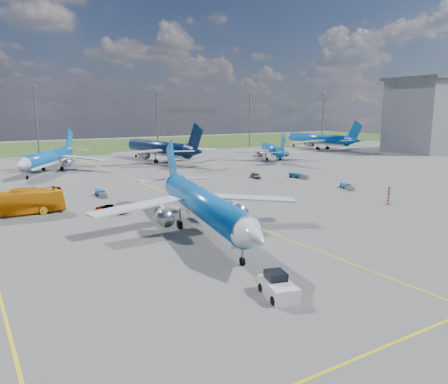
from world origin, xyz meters
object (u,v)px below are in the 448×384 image
bg_jet_nnw (49,172)px  bg_jet_ene (318,149)px  warning_post (389,195)px  baggage_tug_w (347,187)px  baggage_tug_c (101,194)px  apron_bus (15,202)px  pushback_tug (278,287)px  service_car_c (256,176)px  baggage_tug_e (298,176)px  bg_jet_n (159,162)px  bg_jet_ne (272,159)px  service_car_b (112,209)px  main_airliner (203,232)px

bg_jet_nnw → bg_jet_ene: bearing=38.2°
warning_post → baggage_tug_w: 14.24m
bg_jet_nnw → baggage_tug_c: bg_jet_nnw is taller
bg_jet_nnw → apron_bus: bg_jet_nnw is taller
pushback_tug → baggage_tug_w: size_ratio=1.29×
apron_bus → service_car_c: 50.43m
pushback_tug → baggage_tug_w: bearing=52.3°
bg_jet_nnw → pushback_tug: size_ratio=6.53×
pushback_tug → baggage_tug_e: bearing=62.6°
bg_jet_n → bg_jet_ene: bearing=179.3°
bg_jet_ene → pushback_tug: bearing=44.4°
baggage_tug_e → pushback_tug: bearing=-143.6°
bg_jet_n → baggage_tug_e: (13.61, -45.65, 0.49)m
bg_jet_ne → baggage_tug_w: bearing=94.6°
bg_jet_nnw → baggage_tug_w: 70.53m
bg_jet_ene → service_car_b: bearing=31.7°
warning_post → bg_jet_nnw: bg_jet_nnw is taller
bg_jet_ne → pushback_tug: size_ratio=5.75×
pushback_tug → service_car_b: 35.12m
baggage_tug_c → baggage_tug_e: 43.15m
bg_jet_nnw → baggage_tug_w: bg_jet_nnw is taller
apron_bus → service_car_b: apron_bus is taller
baggage_tug_e → warning_post: bearing=-113.0°
baggage_tug_w → baggage_tug_c: bearing=-179.9°
warning_post → main_airliner: main_airliner is taller
warning_post → bg_jet_n: size_ratio=0.07×
bg_jet_n → main_airliner: size_ratio=1.14×
main_airliner → warning_post: bearing=9.1°
warning_post → baggage_tug_e: 29.02m
bg_jet_n → bg_jet_ne: bg_jet_n is taller
baggage_tug_w → pushback_tug: bearing=-120.5°
baggage_tug_w → baggage_tug_e: bearing=108.4°
pushback_tug → service_car_b: size_ratio=1.21×
baggage_tug_e → bg_jet_ene: bearing=32.4°
bg_jet_n → apron_bus: (-43.85, -51.01, 1.85)m
service_car_b → bg_jet_ene: bearing=-38.5°
bg_jet_ne → baggage_tug_c: 68.77m
baggage_tug_w → baggage_tug_c: 45.46m
bg_jet_nnw → baggage_tug_e: size_ratio=7.73×
main_airliner → bg_jet_n: bearing=82.4°
bg_jet_ene → pushback_tug: size_ratio=7.37×
warning_post → baggage_tug_w: bearing=69.6°
main_airliner → baggage_tug_c: (-4.28, 29.15, 0.47)m
bg_jet_ene → baggage_tug_w: bearing=49.2°
bg_jet_n → pushback_tug: bg_jet_n is taller
main_airliner → baggage_tug_c: size_ratio=8.42×
warning_post → bg_jet_n: bg_jet_n is taller
bg_jet_nnw → main_airliner: size_ratio=0.97×
apron_bus → bg_jet_ene: bearing=-60.4°
pushback_tug → baggage_tug_c: 48.88m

